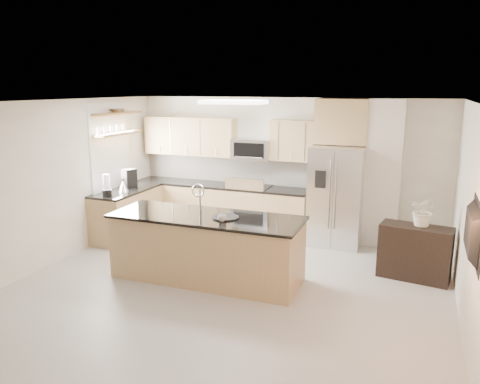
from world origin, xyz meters
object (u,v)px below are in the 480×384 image
at_px(island, 207,247).
at_px(coffee_maker, 129,179).
at_px(television, 467,231).
at_px(platter, 226,217).
at_px(range, 250,209).
at_px(cup, 222,218).
at_px(microwave, 252,149).
at_px(bowl, 117,110).
at_px(refrigerator, 336,196).
at_px(blender, 107,187).
at_px(flower_vase, 425,202).
at_px(credenza, 415,252).
at_px(kettle, 123,186).

xyz_separation_m(island, coffee_maker, (-2.27, 1.41, 0.60)).
distance_m(coffee_maker, television, 6.03).
relative_size(platter, coffee_maker, 1.07).
bearing_deg(range, cup, -78.53).
height_order(microwave, bowl, bowl).
distance_m(refrigerator, blender, 4.06).
bearing_deg(flower_vase, microwave, 157.59).
xyz_separation_m(blender, coffee_maker, (-0.02, 0.71, 0.00)).
xyz_separation_m(bowl, flower_vase, (5.37, -0.22, -1.21)).
xyz_separation_m(refrigerator, cup, (-1.15, -2.46, 0.13)).
height_order(platter, coffee_maker, coffee_maker).
xyz_separation_m(refrigerator, island, (-1.48, -2.27, -0.40)).
height_order(cup, flower_vase, flower_vase).
relative_size(microwave, credenza, 0.75).
distance_m(bowl, flower_vase, 5.51).
xyz_separation_m(credenza, television, (0.47, -1.92, 0.95)).
bearing_deg(platter, range, 101.78).
bearing_deg(bowl, platter, -26.88).
xyz_separation_m(microwave, cup, (0.51, -2.63, -0.61)).
bearing_deg(cup, range, 101.47).
bearing_deg(kettle, bowl, 130.09).
height_order(coffee_maker, flower_vase, flower_vase).
height_order(range, bowl, bowl).
bearing_deg(platter, credenza, 23.97).
xyz_separation_m(island, television, (3.33, -0.80, 0.86)).
height_order(cup, kettle, kettle).
height_order(refrigerator, island, refrigerator).
distance_m(range, microwave, 1.16).
distance_m(microwave, kettle, 2.50).
height_order(bowl, flower_vase, bowl).
height_order(microwave, blender, microwave).
bearing_deg(platter, island, 177.73).
relative_size(coffee_maker, bowl, 1.08).
distance_m(credenza, cup, 2.91).
bearing_deg(flower_vase, platter, -155.99).
height_order(island, bowl, bowl).
bearing_deg(coffee_maker, blender, -88.38).
relative_size(island, platter, 7.36).
distance_m(cup, flower_vase, 2.94).
relative_size(bowl, television, 0.31).
height_order(credenza, kettle, kettle).
height_order(coffee_maker, television, television).
height_order(range, credenza, range).
bearing_deg(coffee_maker, cup, -31.50).
relative_size(kettle, flower_vase, 0.33).
bearing_deg(range, flower_vase, -20.43).
height_order(flower_vase, television, television).
height_order(credenza, coffee_maker, coffee_maker).
distance_m(blender, flower_vase, 5.21).
xyz_separation_m(blender, flower_vase, (5.19, 0.46, 0.08)).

